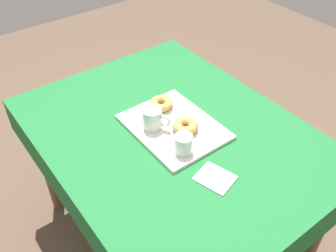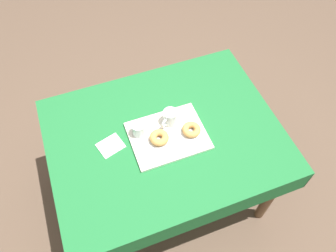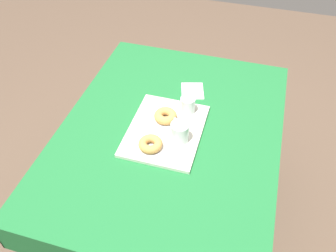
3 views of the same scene
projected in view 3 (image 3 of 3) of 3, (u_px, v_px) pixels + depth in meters
The scene contains 10 objects.
ground_plane at pixel (169, 217), 2.20m from camera, with size 6.00×6.00×0.00m, color brown.
dining_table at pixel (170, 144), 1.72m from camera, with size 1.32×1.02×0.77m.
serving_tray at pixel (165, 130), 1.64m from camera, with size 0.42×0.33×0.02m, color silver.
tea_mug_left at pixel (180, 132), 1.56m from camera, with size 0.11×0.09×0.09m.
water_glass_near at pixel (188, 105), 1.70m from camera, with size 0.07×0.07×0.08m.
donut_plate_left at pixel (166, 120), 1.68m from camera, with size 0.11×0.11×0.01m, color silver.
sugar_donut_left at pixel (166, 116), 1.66m from camera, with size 0.11×0.11×0.04m, color tan.
donut_plate_right at pixel (151, 147), 1.55m from camera, with size 0.11×0.11×0.01m, color silver.
sugar_donut_right at pixel (150, 144), 1.54m from camera, with size 0.11×0.11×0.04m, color tan.
paper_napkin at pixel (192, 91), 1.85m from camera, with size 0.13×0.11×0.01m, color white.
Camera 3 is at (1.11, 0.31, 1.95)m, focal length 37.77 mm.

